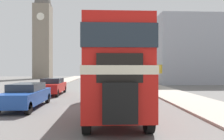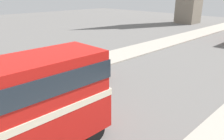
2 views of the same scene
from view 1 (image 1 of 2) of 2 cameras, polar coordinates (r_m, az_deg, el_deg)
ground_plane at (r=12.74m, az=-5.37°, el=-9.90°), size 120.00×120.00×0.00m
sidewalk_right at (r=14.13m, az=23.50°, el=-8.67°), size 3.50×120.00×0.12m
double_decker_bus at (r=11.86m, az=0.00°, el=1.11°), size 2.44×10.53×4.07m
bus_distant at (r=45.79m, az=-2.08°, el=0.36°), size 2.52×10.27×4.09m
car_parked_near at (r=13.59m, az=-21.51°, el=-6.12°), size 1.73×4.66×1.41m
car_parked_mid at (r=20.02m, az=-15.35°, el=-4.08°), size 1.79×4.50×1.45m
pedestrian_walking at (r=26.42m, az=11.33°, el=-2.52°), size 0.32×0.32×1.57m
bicycle_on_pavement at (r=32.23m, az=8.06°, el=-2.99°), size 0.05×1.76×0.78m
church_tower at (r=58.79m, az=-17.63°, el=13.14°), size 4.24×4.24×30.27m
shop_building_block at (r=39.79m, az=26.66°, el=4.43°), size 21.93×8.62×10.46m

